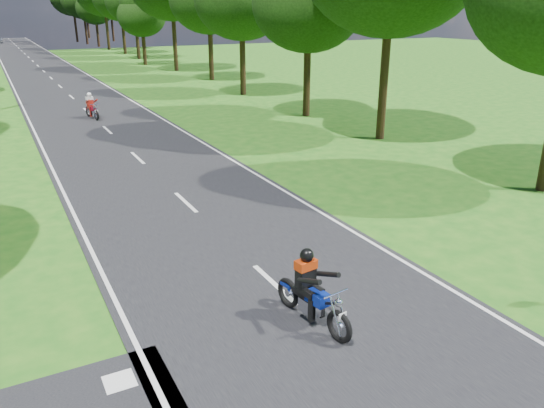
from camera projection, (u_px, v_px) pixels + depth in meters
ground at (324, 330)px, 10.14m from camera, size 160.00×160.00×0.00m
main_road at (44, 71)px, 51.64m from camera, size 7.00×140.00×0.02m
road_markings at (44, 73)px, 50.02m from camera, size 7.40×140.00×0.01m
rider_near_blue at (313, 288)px, 10.08m from camera, size 0.87×1.90×1.52m
rider_far_red at (91, 106)px, 29.25m from camera, size 0.81×1.77×1.42m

